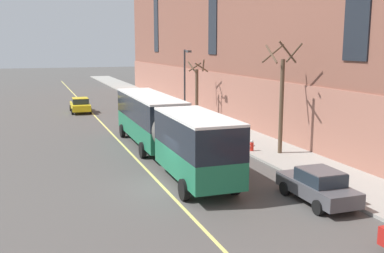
{
  "coord_description": "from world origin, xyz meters",
  "views": [
    {
      "loc": [
        -6.13,
        -20.55,
        6.94
      ],
      "look_at": [
        3.55,
        6.25,
        1.8
      ],
      "focal_mm": 42.0,
      "sensor_mm": 36.0,
      "label": 1
    }
  ],
  "objects": [
    {
      "name": "parked_car_red_2",
      "position": [
        5.62,
        27.1,
        0.78
      ],
      "size": [
        2.14,
        4.51,
        1.56
      ],
      "color": "#B21E19",
      "rests_on": "ground"
    },
    {
      "name": "fire_hydrant",
      "position": [
        7.3,
        5.09,
        0.49
      ],
      "size": [
        0.42,
        0.24,
        0.72
      ],
      "color": "red",
      "rests_on": "sidewalk"
    },
    {
      "name": "street_tree_mid_block",
      "position": [
        8.72,
        4.0,
        3.83
      ],
      "size": [
        2.0,
        1.94,
        7.09
      ],
      "color": "brown",
      "rests_on": "sidewalk"
    },
    {
      "name": "parked_car_darkgray_4",
      "position": [
        5.68,
        -4.38,
        0.78
      ],
      "size": [
        1.94,
        4.33,
        1.56
      ],
      "color": "#4C4C51",
      "rests_on": "ground"
    },
    {
      "name": "parked_car_champagne_3",
      "position": [
        5.69,
        11.06,
        0.78
      ],
      "size": [
        2.01,
        4.49,
        1.56
      ],
      "color": "#BCAD89",
      "rests_on": "ground"
    },
    {
      "name": "lane_centerline",
      "position": [
        -0.2,
        3.0,
        0.0
      ],
      "size": [
        0.16,
        140.0,
        0.01
      ],
      "primitive_type": "cube",
      "color": "#E0D66B",
      "rests_on": "ground"
    },
    {
      "name": "taxi_cab",
      "position": [
        -1.29,
        27.55,
        0.78
      ],
      "size": [
        2.1,
        4.47,
        1.56
      ],
      "color": "yellow",
      "rests_on": "ground"
    },
    {
      "name": "ground_plane",
      "position": [
        0.0,
        0.0,
        0.0
      ],
      "size": [
        260.0,
        260.0,
        0.0
      ],
      "primitive_type": "plane",
      "color": "#4C4947"
    },
    {
      "name": "sidewalk",
      "position": [
        8.86,
        3.0,
        0.07
      ],
      "size": [
        4.13,
        160.0,
        0.15
      ],
      "primitive_type": "cube",
      "color": "#9E9B93",
      "rests_on": "ground"
    },
    {
      "name": "city_bus",
      "position": [
        1.5,
        5.6,
        2.09
      ],
      "size": [
        2.97,
        18.4,
        3.61
      ],
      "color": "#1E704C",
      "rests_on": "ground"
    },
    {
      "name": "street_lamp",
      "position": [
        7.4,
        18.67,
        4.13
      ],
      "size": [
        0.36,
        1.48,
        6.44
      ],
      "color": "#2D2D30",
      "rests_on": "sidewalk"
    },
    {
      "name": "street_tree_far_uptown",
      "position": [
        8.75,
        19.24,
        3.0
      ],
      "size": [
        1.73,
        1.69,
        5.57
      ],
      "color": "brown",
      "rests_on": "sidewalk"
    }
  ]
}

